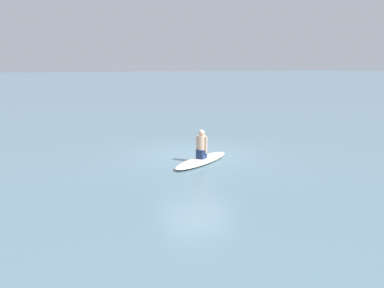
% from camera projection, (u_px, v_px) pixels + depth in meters
% --- Properties ---
extents(ground_plane, '(400.00, 400.00, 0.00)m').
position_uv_depth(ground_plane, '(197.00, 155.00, 14.59)').
color(ground_plane, slate).
extents(surfboard, '(2.97, 2.25, 0.14)m').
position_uv_depth(surfboard, '(202.00, 160.00, 13.56)').
color(surfboard, silver).
rests_on(surfboard, ground).
extents(person_paddler, '(0.41, 0.40, 0.97)m').
position_uv_depth(person_paddler, '(202.00, 145.00, 13.47)').
color(person_paddler, navy).
rests_on(person_paddler, surfboard).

